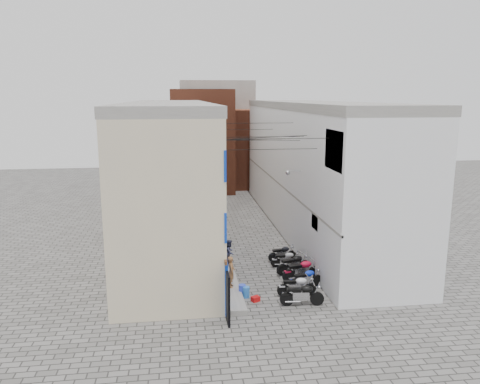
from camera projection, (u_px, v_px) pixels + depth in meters
name	position (u px, v px, depth m)	size (l,w,h in m)	color
ground	(284.00, 313.00, 20.57)	(90.00, 90.00, 0.00)	#585653
plinth	(214.00, 230.00, 32.90)	(0.90, 26.00, 0.25)	gray
building_left	(170.00, 170.00, 31.58)	(5.10, 27.00, 9.00)	beige
building_right	(313.00, 166.00, 32.93)	(5.94, 26.00, 9.00)	white
building_far_brick_left	(202.00, 141.00, 46.48)	(6.00, 6.00, 10.00)	brown
building_far_brick_right	(248.00, 148.00, 49.27)	(5.00, 6.00, 8.00)	brown
building_far_concrete	(217.00, 131.00, 52.46)	(8.00, 5.00, 11.00)	gray
far_shopfront	(225.00, 183.00, 44.79)	(2.00, 0.30, 2.40)	black
overhead_wires	(256.00, 137.00, 26.55)	(5.80, 13.02, 1.32)	black
motorcycle_a	(302.00, 293.00, 21.24)	(0.64, 2.03, 1.18)	black
motorcycle_b	(297.00, 285.00, 22.28)	(0.60, 1.90, 1.10)	silver
motorcycle_c	(306.00, 278.00, 23.20)	(0.59, 1.87, 1.08)	#0C2ABB
motorcycle_d	(302.00, 269.00, 24.13)	(0.68, 2.16, 1.25)	#AD0C2A
motorcycle_e	(294.00, 263.00, 25.08)	(0.64, 2.04, 1.18)	black
motorcycle_f	(286.00, 258.00, 26.08)	(0.54, 1.72, 1.00)	#99989C
motorcycle_g	(282.00, 252.00, 27.06)	(0.54, 1.72, 1.00)	black
person_a	(231.00, 272.00, 22.69)	(0.56, 0.37, 1.54)	#996337
person_b	(230.00, 252.00, 25.68)	(0.69, 0.54, 1.42)	#32344C
water_jug_near	(246.00, 292.00, 22.18)	(0.33, 0.33, 0.52)	blue
water_jug_far	(242.00, 290.00, 22.37)	(0.35, 0.35, 0.54)	blue
red_crate	(255.00, 299.00, 21.77)	(0.37, 0.28, 0.23)	#B90D0F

